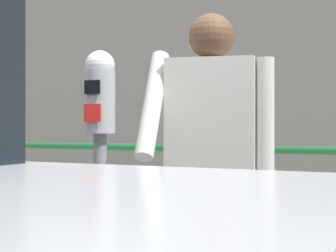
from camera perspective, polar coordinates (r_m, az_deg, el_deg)
parking_meter at (r=2.72m, az=-7.43°, el=-1.25°), size 0.16×0.17×1.53m
pedestrian_at_meter at (r=2.62m, az=4.73°, el=-3.66°), size 0.62×0.55×1.71m
background_railing at (r=4.33m, az=2.91°, el=-5.74°), size 24.06×0.06×0.99m
backdrop_wall at (r=7.95m, az=12.84°, el=4.50°), size 32.00×0.50×3.80m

